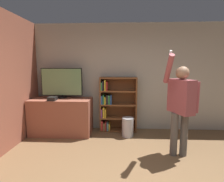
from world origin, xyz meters
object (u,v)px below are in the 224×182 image
(person, at_px, (181,102))
(waste_bin, at_px, (128,127))
(television, at_px, (62,83))
(bookshelf, at_px, (115,105))
(game_console, at_px, (52,99))

(person, height_order, waste_bin, person)
(television, xyz_separation_m, person, (2.51, -1.06, -0.24))
(bookshelf, relative_size, person, 0.72)
(waste_bin, bearing_deg, person, -43.18)
(person, bearing_deg, waste_bin, -156.11)
(game_console, bearing_deg, waste_bin, 3.52)
(television, bearing_deg, game_console, -111.72)
(bookshelf, height_order, waste_bin, bookshelf)
(person, xyz_separation_m, waste_bin, (-0.91, 0.85, -0.78))
(television, bearing_deg, waste_bin, -7.59)
(television, height_order, bookshelf, television)
(bookshelf, distance_m, waste_bin, 0.65)
(television, height_order, game_console, television)
(bookshelf, bearing_deg, waste_bin, -49.26)
(television, xyz_separation_m, game_console, (-0.13, -0.32, -0.34))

